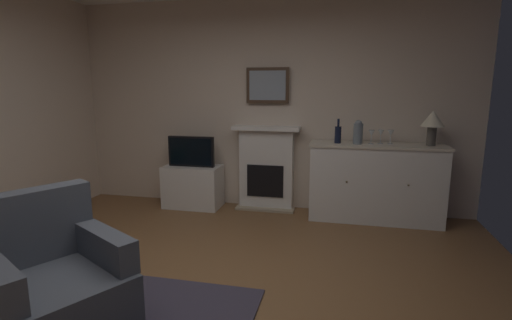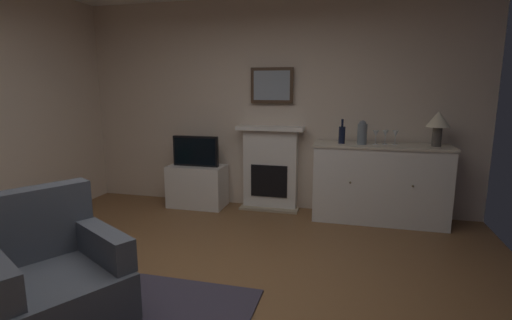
{
  "view_description": "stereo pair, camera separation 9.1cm",
  "coord_description": "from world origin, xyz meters",
  "px_view_note": "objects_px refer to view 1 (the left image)",
  "views": [
    {
      "loc": [
        0.96,
        -2.37,
        1.59
      ],
      "look_at": [
        0.28,
        0.65,
        1.0
      ],
      "focal_mm": 26.74,
      "sensor_mm": 36.0,
      "label": 1
    },
    {
      "loc": [
        1.05,
        -2.35,
        1.59
      ],
      "look_at": [
        0.28,
        0.65,
        1.0
      ],
      "focal_mm": 26.74,
      "sensor_mm": 36.0,
      "label": 2
    }
  ],
  "objects_px": {
    "tv_cabinet": "(193,186)",
    "wine_glass_right": "(391,134)",
    "table_lamp": "(433,121)",
    "vase_decorative": "(358,132)",
    "sideboard_cabinet": "(375,182)",
    "wine_glass_left": "(371,134)",
    "wine_bottle": "(338,134)",
    "framed_picture": "(268,85)",
    "tv_set": "(191,151)",
    "armchair": "(51,278)",
    "wine_glass_center": "(381,133)",
    "fireplace_unit": "(266,168)"
  },
  "relations": [
    {
      "from": "tv_cabinet",
      "to": "wine_glass_right",
      "type": "bearing_deg",
      "value": 0.22
    },
    {
      "from": "wine_glass_right",
      "to": "tv_cabinet",
      "type": "bearing_deg",
      "value": -179.78
    },
    {
      "from": "table_lamp",
      "to": "tv_cabinet",
      "type": "xyz_separation_m",
      "value": [
        -2.92,
        0.02,
        -0.94
      ]
    },
    {
      "from": "vase_decorative",
      "to": "tv_cabinet",
      "type": "height_order",
      "value": "vase_decorative"
    },
    {
      "from": "sideboard_cabinet",
      "to": "wine_glass_right",
      "type": "distance_m",
      "value": 0.61
    },
    {
      "from": "sideboard_cabinet",
      "to": "wine_glass_right",
      "type": "xyz_separation_m",
      "value": [
        0.14,
        0.02,
        0.59
      ]
    },
    {
      "from": "table_lamp",
      "to": "wine_glass_left",
      "type": "height_order",
      "value": "table_lamp"
    },
    {
      "from": "wine_glass_right",
      "to": "tv_cabinet",
      "type": "xyz_separation_m",
      "value": [
        -2.48,
        -0.01,
        -0.78
      ]
    },
    {
      "from": "table_lamp",
      "to": "wine_bottle",
      "type": "bearing_deg",
      "value": -178.3
    },
    {
      "from": "framed_picture",
      "to": "wine_glass_left",
      "type": "bearing_deg",
      "value": -10.83
    },
    {
      "from": "tv_set",
      "to": "armchair",
      "type": "relative_size",
      "value": 0.57
    },
    {
      "from": "wine_glass_center",
      "to": "fireplace_unit",
      "type": "bearing_deg",
      "value": 173.99
    },
    {
      "from": "vase_decorative",
      "to": "wine_glass_right",
      "type": "bearing_deg",
      "value": 11.33
    },
    {
      "from": "tv_cabinet",
      "to": "armchair",
      "type": "relative_size",
      "value": 0.7
    },
    {
      "from": "tv_set",
      "to": "wine_glass_left",
      "type": "bearing_deg",
      "value": -0.4
    },
    {
      "from": "wine_bottle",
      "to": "vase_decorative",
      "type": "height_order",
      "value": "wine_bottle"
    },
    {
      "from": "sideboard_cabinet",
      "to": "table_lamp",
      "type": "bearing_deg",
      "value": 0.0
    },
    {
      "from": "sideboard_cabinet",
      "to": "tv_cabinet",
      "type": "xyz_separation_m",
      "value": [
        -2.34,
        0.02,
        -0.19
      ]
    },
    {
      "from": "fireplace_unit",
      "to": "wine_bottle",
      "type": "xyz_separation_m",
      "value": [
        0.91,
        -0.21,
        0.49
      ]
    },
    {
      "from": "wine_bottle",
      "to": "vase_decorative",
      "type": "relative_size",
      "value": 1.03
    },
    {
      "from": "fireplace_unit",
      "to": "wine_glass_left",
      "type": "relative_size",
      "value": 6.67
    },
    {
      "from": "sideboard_cabinet",
      "to": "wine_glass_center",
      "type": "height_order",
      "value": "wine_glass_center"
    },
    {
      "from": "sideboard_cabinet",
      "to": "framed_picture",
      "type": "bearing_deg",
      "value": 170.75
    },
    {
      "from": "wine_glass_center",
      "to": "wine_glass_right",
      "type": "relative_size",
      "value": 1.0
    },
    {
      "from": "sideboard_cabinet",
      "to": "tv_set",
      "type": "bearing_deg",
      "value": -179.8
    },
    {
      "from": "wine_glass_left",
      "to": "armchair",
      "type": "xyz_separation_m",
      "value": [
        -2.13,
        -2.7,
        -0.68
      ]
    },
    {
      "from": "tv_cabinet",
      "to": "vase_decorative",
      "type": "bearing_deg",
      "value": -1.76
    },
    {
      "from": "tv_cabinet",
      "to": "fireplace_unit",
      "type": "bearing_deg",
      "value": 9.45
    },
    {
      "from": "vase_decorative",
      "to": "armchair",
      "type": "bearing_deg",
      "value": -126.44
    },
    {
      "from": "wine_bottle",
      "to": "wine_glass_right",
      "type": "distance_m",
      "value": 0.61
    },
    {
      "from": "wine_glass_right",
      "to": "vase_decorative",
      "type": "xyz_separation_m",
      "value": [
        -0.37,
        -0.07,
        0.02
      ]
    },
    {
      "from": "framed_picture",
      "to": "tv_set",
      "type": "relative_size",
      "value": 0.89
    },
    {
      "from": "framed_picture",
      "to": "wine_glass_center",
      "type": "distance_m",
      "value": 1.52
    },
    {
      "from": "table_lamp",
      "to": "tv_cabinet",
      "type": "height_order",
      "value": "table_lamp"
    },
    {
      "from": "tv_set",
      "to": "armchair",
      "type": "bearing_deg",
      "value": -87.12
    },
    {
      "from": "framed_picture",
      "to": "tv_set",
      "type": "bearing_deg",
      "value": -166.69
    },
    {
      "from": "fireplace_unit",
      "to": "tv_set",
      "type": "height_order",
      "value": "fireplace_unit"
    },
    {
      "from": "sideboard_cabinet",
      "to": "table_lamp",
      "type": "xyz_separation_m",
      "value": [
        0.58,
        0.0,
        0.75
      ]
    },
    {
      "from": "wine_glass_left",
      "to": "tv_cabinet",
      "type": "xyz_separation_m",
      "value": [
        -2.26,
        0.04,
        -0.78
      ]
    },
    {
      "from": "fireplace_unit",
      "to": "framed_picture",
      "type": "bearing_deg",
      "value": 90.0
    },
    {
      "from": "tv_cabinet",
      "to": "armchair",
      "type": "height_order",
      "value": "armchair"
    },
    {
      "from": "wine_glass_right",
      "to": "vase_decorative",
      "type": "distance_m",
      "value": 0.38
    },
    {
      "from": "armchair",
      "to": "wine_glass_left",
      "type": "bearing_deg",
      "value": 51.76
    },
    {
      "from": "sideboard_cabinet",
      "to": "table_lamp",
      "type": "height_order",
      "value": "table_lamp"
    },
    {
      "from": "table_lamp",
      "to": "vase_decorative",
      "type": "height_order",
      "value": "table_lamp"
    },
    {
      "from": "wine_glass_center",
      "to": "wine_glass_left",
      "type": "bearing_deg",
      "value": -153.84
    },
    {
      "from": "vase_decorative",
      "to": "tv_cabinet",
      "type": "xyz_separation_m",
      "value": [
        -2.11,
        0.06,
        -0.8
      ]
    },
    {
      "from": "table_lamp",
      "to": "tv_cabinet",
      "type": "relative_size",
      "value": 0.53
    },
    {
      "from": "wine_glass_left",
      "to": "tv_set",
      "type": "relative_size",
      "value": 0.27
    },
    {
      "from": "wine_glass_left",
      "to": "armchair",
      "type": "relative_size",
      "value": 0.15
    }
  ]
}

